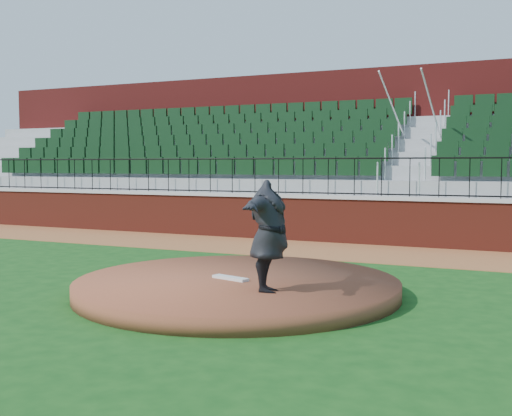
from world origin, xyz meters
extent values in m
plane|color=#124213|center=(0.00, 0.00, 0.00)|extent=(90.00, 90.00, 0.00)
cube|color=brown|center=(0.00, 5.40, 0.01)|extent=(34.00, 3.20, 0.01)
cube|color=maroon|center=(0.00, 7.00, 0.60)|extent=(34.00, 0.35, 1.20)
cube|color=#B7B7B7|center=(0.00, 7.00, 1.25)|extent=(34.00, 0.45, 0.10)
cube|color=maroon|center=(0.00, 12.52, 2.75)|extent=(34.00, 0.50, 5.50)
cylinder|color=brown|center=(0.46, -0.23, 0.12)|extent=(5.32, 5.32, 0.25)
cube|color=silver|center=(0.38, -0.33, 0.27)|extent=(0.70, 0.34, 0.05)
imported|color=black|center=(1.36, -0.98, 1.08)|extent=(0.96, 2.12, 1.67)
camera|label=1|loc=(5.04, -9.36, 2.14)|focal=43.87mm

